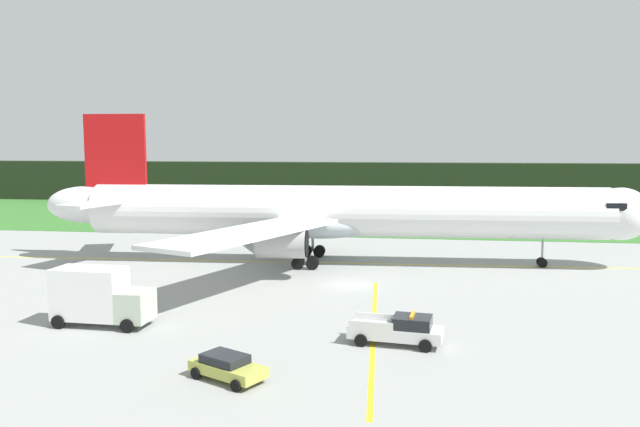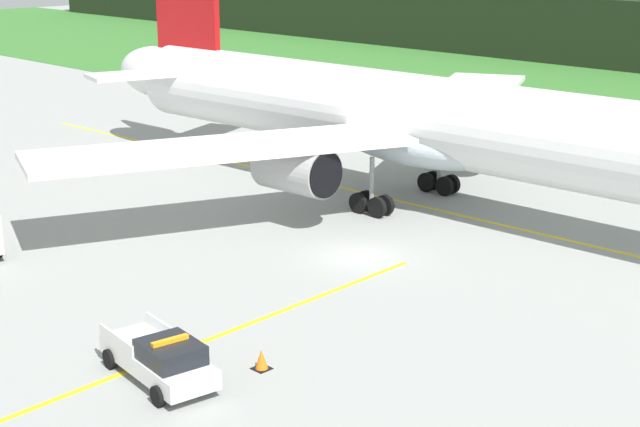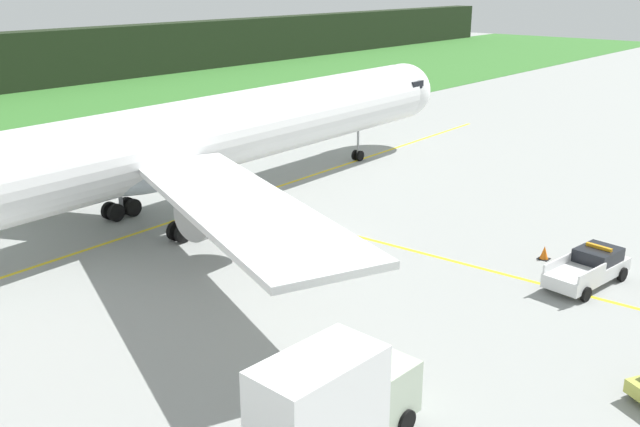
{
  "view_description": "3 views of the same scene",
  "coord_description": "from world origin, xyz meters",
  "px_view_note": "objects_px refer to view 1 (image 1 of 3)",
  "views": [
    {
      "loc": [
        4.79,
        -52.37,
        12.08
      ],
      "look_at": [
        -3.81,
        9.44,
        4.97
      ],
      "focal_mm": 35.38,
      "sensor_mm": 36.0,
      "label": 1
    },
    {
      "loc": [
        31.35,
        -34.08,
        15.75
      ],
      "look_at": [
        1.08,
        -3.97,
        3.29
      ],
      "focal_mm": 54.64,
      "sensor_mm": 36.0,
      "label": 2
    },
    {
      "loc": [
        -31.42,
        -27.47,
        15.41
      ],
      "look_at": [
        -0.51,
        -1.09,
        2.07
      ],
      "focal_mm": 40.64,
      "sensor_mm": 36.0,
      "label": 3
    }
  ],
  "objects_px": {
    "airliner": "(337,212)",
    "ops_pickup_truck": "(399,330)",
    "catering_truck": "(99,296)",
    "staff_car": "(227,366)",
    "apron_cone": "(428,324)"
  },
  "relations": [
    {
      "from": "airliner",
      "to": "ops_pickup_truck",
      "type": "bearing_deg",
      "value": -75.17
    },
    {
      "from": "catering_truck",
      "to": "staff_car",
      "type": "xyz_separation_m",
      "value": [
        11.07,
        -8.12,
        -1.28
      ]
    },
    {
      "from": "ops_pickup_truck",
      "to": "staff_car",
      "type": "relative_size",
      "value": 1.32
    },
    {
      "from": "staff_car",
      "to": "apron_cone",
      "type": "distance_m",
      "value": 14.53
    },
    {
      "from": "ops_pickup_truck",
      "to": "apron_cone",
      "type": "relative_size",
      "value": 7.37
    },
    {
      "from": "apron_cone",
      "to": "airliner",
      "type": "bearing_deg",
      "value": 111.23
    },
    {
      "from": "airliner",
      "to": "staff_car",
      "type": "distance_m",
      "value": 32.06
    },
    {
      "from": "airliner",
      "to": "apron_cone",
      "type": "relative_size",
      "value": 76.33
    },
    {
      "from": "airliner",
      "to": "staff_car",
      "type": "relative_size",
      "value": 13.67
    },
    {
      "from": "catering_truck",
      "to": "apron_cone",
      "type": "height_order",
      "value": "catering_truck"
    },
    {
      "from": "airliner",
      "to": "staff_car",
      "type": "xyz_separation_m",
      "value": [
        -2.05,
        -31.68,
        -4.43
      ]
    },
    {
      "from": "staff_car",
      "to": "catering_truck",
      "type": "bearing_deg",
      "value": 143.74
    },
    {
      "from": "ops_pickup_truck",
      "to": "staff_car",
      "type": "height_order",
      "value": "ops_pickup_truck"
    },
    {
      "from": "airliner",
      "to": "ops_pickup_truck",
      "type": "height_order",
      "value": "airliner"
    },
    {
      "from": "ops_pickup_truck",
      "to": "staff_car",
      "type": "bearing_deg",
      "value": -141.48
    }
  ]
}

